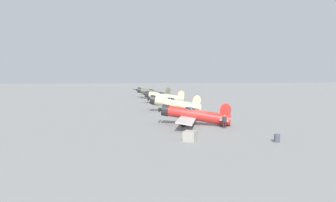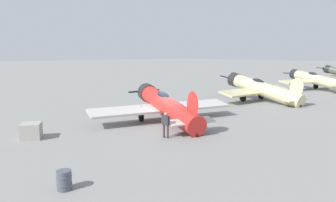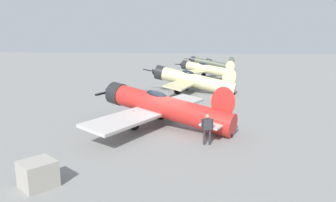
% 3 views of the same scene
% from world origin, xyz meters
% --- Properties ---
extents(ground_plane, '(400.00, 400.00, 0.00)m').
position_xyz_m(ground_plane, '(0.00, 0.00, 0.00)').
color(ground_plane, gray).
extents(airplane_foreground, '(11.96, 9.85, 3.13)m').
position_xyz_m(airplane_foreground, '(0.15, 0.49, 1.37)').
color(airplane_foreground, red).
rests_on(airplane_foreground, ground_plane).
extents(airplane_mid_apron, '(10.65, 11.22, 3.37)m').
position_xyz_m(airplane_mid_apron, '(15.34, 1.07, 1.45)').
color(airplane_mid_apron, beige).
rests_on(airplane_mid_apron, ground_plane).
extents(airplane_far_line, '(10.97, 10.31, 3.17)m').
position_xyz_m(airplane_far_line, '(30.77, 1.37, 1.59)').
color(airplane_far_line, beige).
rests_on(airplane_far_line, ground_plane).
extents(airplane_outer_stand, '(10.60, 11.34, 3.42)m').
position_xyz_m(airplane_outer_stand, '(49.57, 2.46, 1.43)').
color(airplane_outer_stand, '#4C5442').
rests_on(airplane_outer_stand, ground_plane).
extents(ground_crew_mechanic, '(0.34, 0.65, 1.71)m').
position_xyz_m(ground_crew_mechanic, '(-2.87, -2.93, 1.03)').
color(ground_crew_mechanic, '#2D2D33').
rests_on(ground_crew_mechanic, ground_plane).
extents(equipment_crate, '(1.65, 1.65, 1.03)m').
position_xyz_m(equipment_crate, '(-9.44, 2.79, 0.51)').
color(equipment_crate, '#9E998E').
rests_on(equipment_crate, ground_plane).
extents(fuel_drum, '(0.63, 0.63, 0.82)m').
position_xyz_m(fuel_drum, '(-11.04, -5.83, 0.41)').
color(fuel_drum, '#474C56').
rests_on(fuel_drum, ground_plane).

